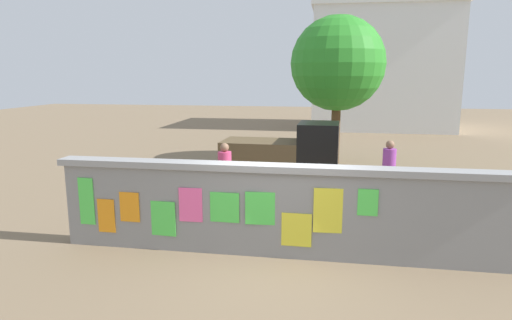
% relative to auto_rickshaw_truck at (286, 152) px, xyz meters
% --- Properties ---
extents(ground, '(60.00, 60.00, 0.00)m').
position_rel_auto_rickshaw_truck_xyz_m(ground, '(0.46, 2.14, -0.90)').
color(ground, '#7A664C').
extents(poster_wall, '(8.47, 0.42, 1.71)m').
position_rel_auto_rickshaw_truck_xyz_m(poster_wall, '(0.45, -5.86, -0.02)').
color(poster_wall, gray).
rests_on(poster_wall, ground).
extents(auto_rickshaw_truck, '(3.65, 1.62, 1.85)m').
position_rel_auto_rickshaw_truck_xyz_m(auto_rickshaw_truck, '(0.00, 0.00, 0.00)').
color(auto_rickshaw_truck, black).
rests_on(auto_rickshaw_truck, ground).
extents(motorcycle, '(1.90, 0.56, 0.87)m').
position_rel_auto_rickshaw_truck_xyz_m(motorcycle, '(2.20, -3.38, -0.44)').
color(motorcycle, black).
rests_on(motorcycle, ground).
extents(bicycle_near, '(1.67, 0.57, 0.95)m').
position_rel_auto_rickshaw_truck_xyz_m(bicycle_near, '(-3.07, -2.14, -0.54)').
color(bicycle_near, black).
rests_on(bicycle_near, ground).
extents(bicycle_far, '(1.69, 0.48, 0.95)m').
position_rel_auto_rickshaw_truck_xyz_m(bicycle_far, '(-1.93, -4.36, -0.54)').
color(bicycle_far, black).
rests_on(bicycle_far, ground).
extents(person_walking, '(0.46, 0.46, 1.62)m').
position_rel_auto_rickshaw_truck_xyz_m(person_walking, '(2.87, -1.83, 0.09)').
color(person_walking, '#BF6626').
rests_on(person_walking, ground).
extents(person_bystander, '(0.45, 0.45, 1.62)m').
position_rel_auto_rickshaw_truck_xyz_m(person_bystander, '(-1.26, -2.98, 0.09)').
color(person_bystander, '#3F994C').
rests_on(person_bystander, ground).
extents(tree_roadside, '(3.45, 3.45, 5.41)m').
position_rel_auto_rickshaw_truck_xyz_m(tree_roadside, '(1.53, 3.17, 2.77)').
color(tree_roadside, brown).
rests_on(tree_roadside, ground).
extents(building_background, '(8.41, 6.77, 7.58)m').
position_rel_auto_rickshaw_truck_xyz_m(building_background, '(4.29, 15.34, 2.91)').
color(building_background, silver).
rests_on(building_background, ground).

